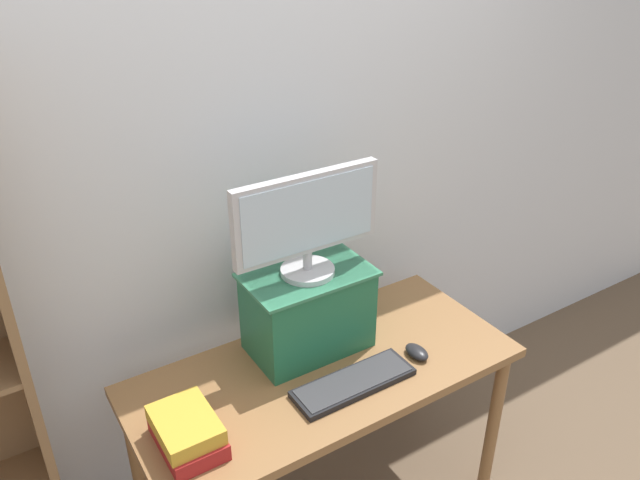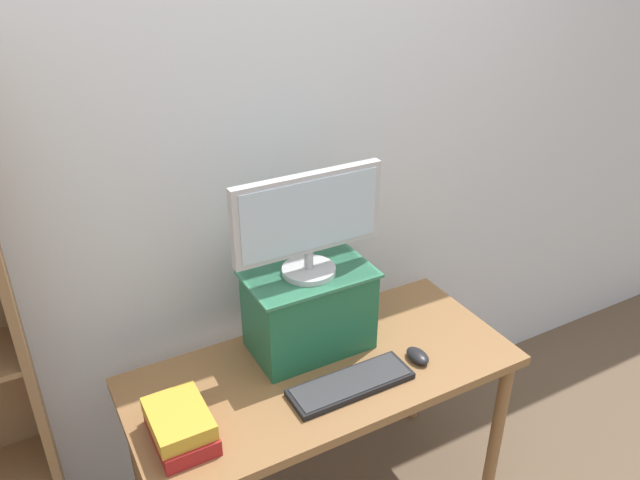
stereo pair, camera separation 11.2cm
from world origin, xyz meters
TOP-DOWN VIEW (x-y plane):
  - back_wall at (0.00, 0.47)m, footprint 7.00×0.08m
  - desk at (0.00, 0.00)m, footprint 1.38×0.62m
  - riser_box at (0.02, 0.14)m, footprint 0.45×0.28m
  - computer_monitor at (0.02, 0.13)m, footprint 0.54×0.19m
  - keyboard at (0.03, -0.13)m, footprint 0.44×0.14m
  - computer_mouse at (0.32, -0.13)m, footprint 0.06×0.10m
  - book_stack at (-0.54, -0.08)m, footprint 0.17×0.25m

SIDE VIEW (x-z plane):
  - desk at x=0.00m, z-range 0.28..1.02m
  - keyboard at x=0.03m, z-range 0.74..0.76m
  - computer_mouse at x=0.32m, z-range 0.74..0.77m
  - book_stack at x=-0.54m, z-range 0.74..0.85m
  - riser_box at x=0.02m, z-range 0.74..1.06m
  - computer_monitor at x=0.02m, z-range 1.07..1.44m
  - back_wall at x=0.00m, z-range 0.00..2.60m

